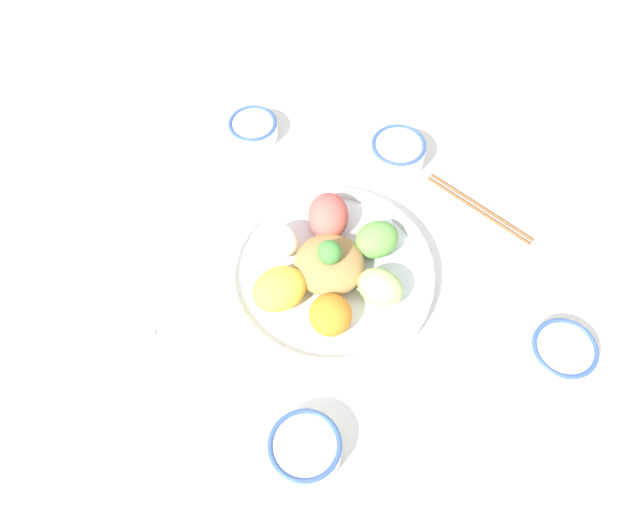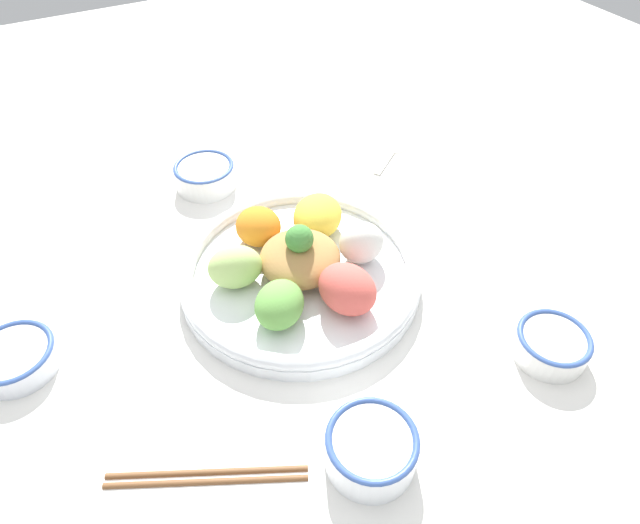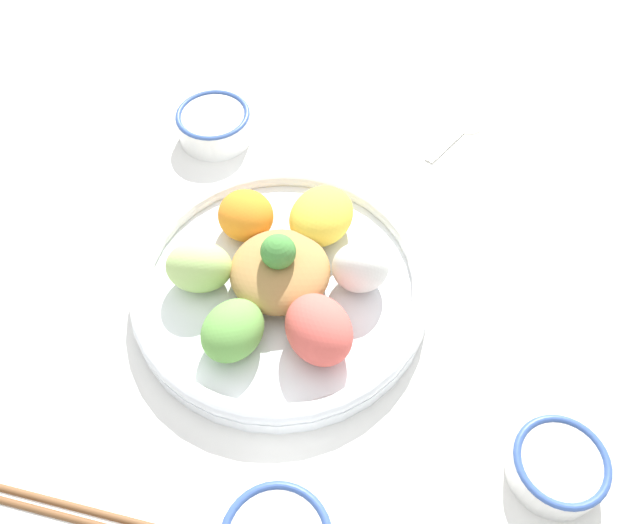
{
  "view_description": "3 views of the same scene",
  "coord_description": "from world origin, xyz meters",
  "px_view_note": "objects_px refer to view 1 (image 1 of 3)",
  "views": [
    {
      "loc": [
        -0.11,
        0.49,
        0.86
      ],
      "look_at": [
        0.02,
        0.03,
        0.06
      ],
      "focal_mm": 35.0,
      "sensor_mm": 36.0,
      "label": 1
    },
    {
      "loc": [
        -0.21,
        -0.44,
        0.55
      ],
      "look_at": [
        0.03,
        0.01,
        0.04
      ],
      "focal_mm": 30.0,
      "sensor_mm": 36.0,
      "label": 2
    },
    {
      "loc": [
        -0.03,
        -0.36,
        0.6
      ],
      "look_at": [
        0.04,
        -0.02,
        0.1
      ],
      "focal_mm": 35.0,
      "sensor_mm": 36.0,
      "label": 3
    }
  ],
  "objects_px": {
    "serving_spoon_main": "(102,349)",
    "rice_bowl_plain": "(398,152)",
    "sauce_bowl_red": "(253,128)",
    "sauce_bowl_dark": "(305,448)",
    "salad_platter": "(329,270)",
    "rice_bowl_blue": "(563,351)",
    "chopsticks_pair_near": "(480,207)"
  },
  "relations": [
    {
      "from": "rice_bowl_blue",
      "to": "serving_spoon_main",
      "type": "distance_m",
      "value": 0.68
    },
    {
      "from": "rice_bowl_blue",
      "to": "sauce_bowl_dark",
      "type": "distance_m",
      "value": 0.4
    },
    {
      "from": "rice_bowl_plain",
      "to": "serving_spoon_main",
      "type": "distance_m",
      "value": 0.59
    },
    {
      "from": "salad_platter",
      "to": "sauce_bowl_red",
      "type": "relative_size",
      "value": 3.72
    },
    {
      "from": "sauce_bowl_dark",
      "to": "rice_bowl_plain",
      "type": "bearing_deg",
      "value": -91.04
    },
    {
      "from": "sauce_bowl_dark",
      "to": "rice_bowl_plain",
      "type": "distance_m",
      "value": 0.54
    },
    {
      "from": "salad_platter",
      "to": "sauce_bowl_red",
      "type": "distance_m",
      "value": 0.33
    },
    {
      "from": "sauce_bowl_dark",
      "to": "serving_spoon_main",
      "type": "relative_size",
      "value": 0.86
    },
    {
      "from": "rice_bowl_blue",
      "to": "rice_bowl_plain",
      "type": "xyz_separation_m",
      "value": [
        0.31,
        -0.3,
        0.01
      ]
    },
    {
      "from": "sauce_bowl_red",
      "to": "salad_platter",
      "type": "bearing_deg",
      "value": 129.95
    },
    {
      "from": "sauce_bowl_red",
      "to": "rice_bowl_blue",
      "type": "distance_m",
      "value": 0.64
    },
    {
      "from": "sauce_bowl_red",
      "to": "rice_bowl_plain",
      "type": "relative_size",
      "value": 0.92
    },
    {
      "from": "sauce_bowl_red",
      "to": "rice_bowl_plain",
      "type": "xyz_separation_m",
      "value": [
        -0.26,
        -0.01,
        0.01
      ]
    },
    {
      "from": "chopsticks_pair_near",
      "to": "rice_bowl_blue",
      "type": "bearing_deg",
      "value": -31.39
    },
    {
      "from": "sauce_bowl_dark",
      "to": "chopsticks_pair_near",
      "type": "relative_size",
      "value": 0.51
    },
    {
      "from": "sauce_bowl_dark",
      "to": "chopsticks_pair_near",
      "type": "distance_m",
      "value": 0.5
    },
    {
      "from": "chopsticks_pair_near",
      "to": "serving_spoon_main",
      "type": "height_order",
      "value": "chopsticks_pair_near"
    },
    {
      "from": "rice_bowl_blue",
      "to": "chopsticks_pair_near",
      "type": "bearing_deg",
      "value": -57.04
    },
    {
      "from": "rice_bowl_blue",
      "to": "serving_spoon_main",
      "type": "bearing_deg",
      "value": 15.15
    },
    {
      "from": "salad_platter",
      "to": "sauce_bowl_dark",
      "type": "distance_m",
      "value": 0.27
    },
    {
      "from": "rice_bowl_blue",
      "to": "salad_platter",
      "type": "bearing_deg",
      "value": -5.24
    },
    {
      "from": "sauce_bowl_red",
      "to": "sauce_bowl_dark",
      "type": "distance_m",
      "value": 0.58
    },
    {
      "from": "rice_bowl_plain",
      "to": "chopsticks_pair_near",
      "type": "relative_size",
      "value": 0.49
    },
    {
      "from": "salad_platter",
      "to": "rice_bowl_plain",
      "type": "relative_size",
      "value": 3.44
    },
    {
      "from": "salad_platter",
      "to": "serving_spoon_main",
      "type": "height_order",
      "value": "salad_platter"
    },
    {
      "from": "sauce_bowl_red",
      "to": "chopsticks_pair_near",
      "type": "height_order",
      "value": "sauce_bowl_red"
    },
    {
      "from": "sauce_bowl_red",
      "to": "rice_bowl_blue",
      "type": "bearing_deg",
      "value": 153.54
    },
    {
      "from": "rice_bowl_blue",
      "to": "rice_bowl_plain",
      "type": "height_order",
      "value": "rice_bowl_plain"
    },
    {
      "from": "salad_platter",
      "to": "rice_bowl_blue",
      "type": "distance_m",
      "value": 0.36
    },
    {
      "from": "serving_spoon_main",
      "to": "rice_bowl_plain",
      "type": "bearing_deg",
      "value": 17.46
    },
    {
      "from": "rice_bowl_blue",
      "to": "chopsticks_pair_near",
      "type": "distance_m",
      "value": 0.28
    },
    {
      "from": "rice_bowl_blue",
      "to": "serving_spoon_main",
      "type": "height_order",
      "value": "rice_bowl_blue"
    }
  ]
}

